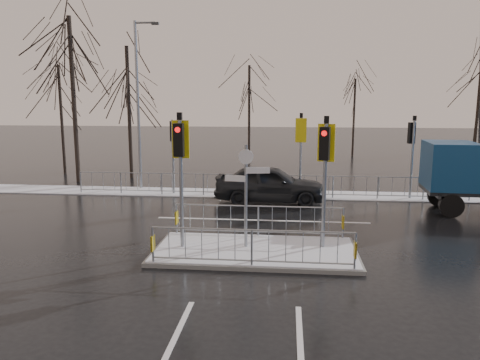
# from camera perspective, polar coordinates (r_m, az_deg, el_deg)

# --- Properties ---
(ground) EXTENTS (120.00, 120.00, 0.00)m
(ground) POSITION_cam_1_polar(r_m,az_deg,el_deg) (14.07, 1.87, -8.93)
(ground) COLOR black
(ground) RESTS_ON ground
(snow_verge) EXTENTS (30.00, 2.00, 0.04)m
(snow_verge) POSITION_cam_1_polar(r_m,az_deg,el_deg) (22.36, 3.39, -1.71)
(snow_verge) COLOR silver
(snow_verge) RESTS_ON ground
(lane_markings) EXTENTS (8.00, 11.38, 0.01)m
(lane_markings) POSITION_cam_1_polar(r_m,az_deg,el_deg) (13.75, 1.77, -9.37)
(lane_markings) COLOR silver
(lane_markings) RESTS_ON ground
(traffic_island) EXTENTS (6.00, 3.04, 4.15)m
(traffic_island) POSITION_cam_1_polar(r_m,az_deg,el_deg) (13.95, 1.83, -7.40)
(traffic_island) COLOR slate
(traffic_island) RESTS_ON ground
(far_kerb_fixtures) EXTENTS (18.00, 0.65, 3.83)m
(far_kerb_fixtures) POSITION_cam_1_polar(r_m,az_deg,el_deg) (21.67, 4.14, 0.59)
(far_kerb_fixtures) COLOR gray
(far_kerb_fixtures) RESTS_ON ground
(car_far_lane) EXTENTS (4.81, 1.95, 1.64)m
(car_far_lane) POSITION_cam_1_polar(r_m,az_deg,el_deg) (20.61, 3.64, -0.46)
(car_far_lane) COLOR black
(car_far_lane) RESTS_ON ground
(flatbed_truck) EXTENTS (6.21, 2.58, 2.82)m
(flatbed_truck) POSITION_cam_1_polar(r_m,az_deg,el_deg) (20.76, 26.45, 0.48)
(flatbed_truck) COLOR black
(flatbed_truck) RESTS_ON ground
(tree_near_a) EXTENTS (4.75, 4.75, 8.97)m
(tree_near_a) POSITION_cam_1_polar(r_m,az_deg,el_deg) (26.86, -19.82, 12.76)
(tree_near_a) COLOR black
(tree_near_a) RESTS_ON ground
(tree_near_b) EXTENTS (4.00, 4.00, 7.55)m
(tree_near_b) POSITION_cam_1_polar(r_m,az_deg,el_deg) (27.27, -13.48, 10.99)
(tree_near_b) COLOR black
(tree_near_b) RESTS_ON ground
(tree_near_c) EXTENTS (3.50, 3.50, 6.61)m
(tree_near_c) POSITION_cam_1_polar(r_m,az_deg,el_deg) (29.93, -21.06, 9.26)
(tree_near_c) COLOR black
(tree_near_c) RESTS_ON ground
(tree_far_a) EXTENTS (3.75, 3.75, 7.08)m
(tree_far_a) POSITION_cam_1_polar(r_m,az_deg,el_deg) (35.39, 1.13, 10.47)
(tree_far_a) COLOR black
(tree_far_a) RESTS_ON ground
(tree_far_b) EXTENTS (3.25, 3.25, 6.14)m
(tree_far_b) POSITION_cam_1_polar(r_m,az_deg,el_deg) (37.62, 13.79, 9.18)
(tree_far_b) COLOR black
(tree_far_b) RESTS_ON ground
(tree_far_c) EXTENTS (4.00, 4.00, 7.55)m
(tree_far_c) POSITION_cam_1_polar(r_m,az_deg,el_deg) (36.69, 27.17, 9.87)
(tree_far_c) COLOR black
(tree_far_c) RESTS_ON ground
(street_lamp_left) EXTENTS (1.25, 0.18, 8.20)m
(street_lamp_left) POSITION_cam_1_polar(r_m,az_deg,el_deg) (23.92, -12.20, 9.64)
(street_lamp_left) COLOR gray
(street_lamp_left) RESTS_ON ground
(pylon_wires) EXTENTS (70.00, 2.38, 19.97)m
(pylon_wires) POSITION_cam_1_polar(r_m,az_deg,el_deg) (46.58, 27.08, 16.98)
(pylon_wires) COLOR #2D3033
(pylon_wires) RESTS_ON ground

